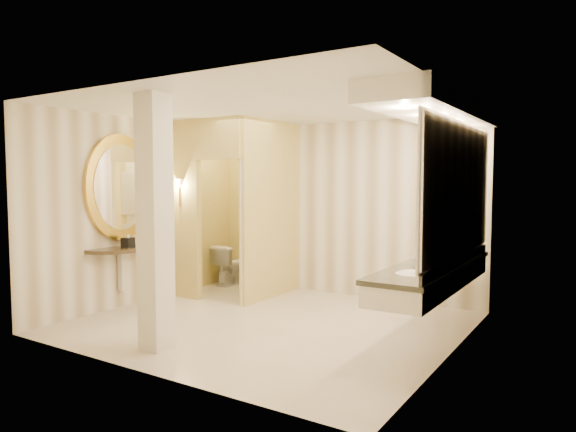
{
  "coord_description": "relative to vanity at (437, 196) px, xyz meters",
  "views": [
    {
      "loc": [
        3.62,
        -5.23,
        1.8
      ],
      "look_at": [
        0.17,
        0.2,
        1.35
      ],
      "focal_mm": 32.0,
      "sensor_mm": 36.0,
      "label": 1
    }
  ],
  "objects": [
    {
      "name": "floor",
      "position": [
        -1.98,
        -0.4,
        -1.63
      ],
      "size": [
        4.5,
        4.5,
        0.0
      ],
      "primitive_type": "plane",
      "color": "silver",
      "rests_on": "ground"
    },
    {
      "name": "ceiling",
      "position": [
        -1.98,
        -0.4,
        1.07
      ],
      "size": [
        4.5,
        4.5,
        0.0
      ],
      "primitive_type": "plane",
      "rotation": [
        3.14,
        0.0,
        0.0
      ],
      "color": "silver",
      "rests_on": "wall_back"
    },
    {
      "name": "wall_back",
      "position": [
        -1.98,
        1.6,
        -0.28
      ],
      "size": [
        4.5,
        0.02,
        2.7
      ],
      "primitive_type": "cube",
      "color": "white",
      "rests_on": "floor"
    },
    {
      "name": "wall_front",
      "position": [
        -1.98,
        -2.4,
        -0.28
      ],
      "size": [
        4.5,
        0.02,
        2.7
      ],
      "primitive_type": "cube",
      "color": "white",
      "rests_on": "floor"
    },
    {
      "name": "wall_left",
      "position": [
        -4.23,
        -0.4,
        -0.28
      ],
      "size": [
        0.02,
        4.0,
        2.7
      ],
      "primitive_type": "cube",
      "color": "white",
      "rests_on": "floor"
    },
    {
      "name": "wall_right",
      "position": [
        0.27,
        -0.4,
        -0.28
      ],
      "size": [
        0.02,
        4.0,
        2.7
      ],
      "primitive_type": "cube",
      "color": "white",
      "rests_on": "floor"
    },
    {
      "name": "toilet_closet",
      "position": [
        -3.09,
        0.57,
        -0.24
      ],
      "size": [
        1.5,
        1.55,
        2.7
      ],
      "color": "#E9D77A",
      "rests_on": "floor"
    },
    {
      "name": "wall_sconce",
      "position": [
        -3.9,
        0.03,
        0.1
      ],
      "size": [
        0.14,
        0.14,
        0.42
      ],
      "color": "gold",
      "rests_on": "toilet_closet"
    },
    {
      "name": "vanity",
      "position": [
        0.0,
        0.0,
        0.0
      ],
      "size": [
        0.75,
        2.83,
        2.09
      ],
      "color": "white",
      "rests_on": "floor"
    },
    {
      "name": "console_shelf",
      "position": [
        -4.19,
        -0.85,
        -0.28
      ],
      "size": [
        1.14,
        1.14,
        2.02
      ],
      "color": "black",
      "rests_on": "floor"
    },
    {
      "name": "pillar",
      "position": [
        -2.43,
        -1.85,
        -0.28
      ],
      "size": [
        0.28,
        0.28,
        2.7
      ],
      "primitive_type": "cube",
      "color": "white",
      "rests_on": "floor"
    },
    {
      "name": "tissue_box",
      "position": [
        -3.98,
        -0.91,
        -0.69
      ],
      "size": [
        0.16,
        0.16,
        0.14
      ],
      "primitive_type": "cube",
      "rotation": [
        0.0,
        0.0,
        0.14
      ],
      "color": "black",
      "rests_on": "console_shelf"
    },
    {
      "name": "toilet",
      "position": [
        -3.93,
        1.26,
        -1.29
      ],
      "size": [
        0.43,
        0.7,
        0.69
      ],
      "primitive_type": "imported",
      "rotation": [
        0.0,
        0.0,
        3.21
      ],
      "color": "white",
      "rests_on": "floor"
    },
    {
      "name": "soap_bottle_a",
      "position": [
        -0.15,
        -0.25,
        -0.69
      ],
      "size": [
        0.07,
        0.07,
        0.13
      ],
      "primitive_type": "imported",
      "rotation": [
        0.0,
        0.0,
        0.29
      ],
      "color": "beige",
      "rests_on": "vanity"
    },
    {
      "name": "soap_bottle_b",
      "position": [
        -0.14,
        0.26,
        -0.69
      ],
      "size": [
        0.1,
        0.1,
        0.12
      ],
      "primitive_type": "imported",
      "rotation": [
        0.0,
        0.0,
        0.12
      ],
      "color": "silver",
      "rests_on": "vanity"
    },
    {
      "name": "soap_bottle_c",
      "position": [
        -0.11,
        0.23,
        -0.64
      ],
      "size": [
        0.09,
        0.09,
        0.22
      ],
      "primitive_type": "imported",
      "rotation": [
        0.0,
        0.0,
        -0.05
      ],
      "color": "#C6B28C",
      "rests_on": "vanity"
    }
  ]
}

